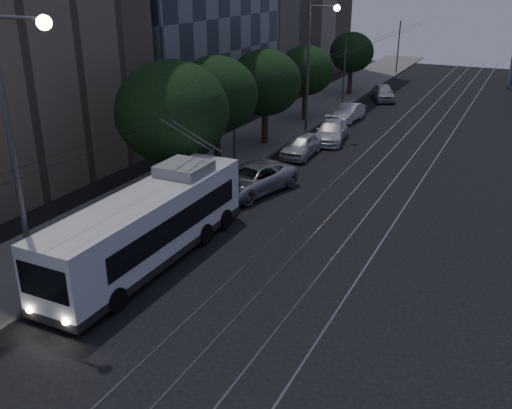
{
  "coord_description": "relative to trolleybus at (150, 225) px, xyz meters",
  "views": [
    {
      "loc": [
        9.71,
        -17.8,
        11.05
      ],
      "look_at": [
        -0.35,
        2.72,
        1.73
      ],
      "focal_mm": 40.0,
      "sensor_mm": 36.0,
      "label": 1
    }
  ],
  "objects": [
    {
      "name": "car_white_d",
      "position": [
        0.41,
        35.73,
        -0.85
      ],
      "size": [
        3.31,
        4.65,
        1.47
      ],
      "primitive_type": "imported",
      "rotation": [
        0.0,
        0.0,
        0.41
      ],
      "color": "#B2B2B6",
      "rests_on": "ground"
    },
    {
      "name": "trolleybus",
      "position": [
        0.0,
        0.0,
        0.0
      ],
      "size": [
        2.55,
        11.6,
        5.63
      ],
      "rotation": [
        0.0,
        0.0,
        0.0
      ],
      "color": "white",
      "rests_on": "ground"
    },
    {
      "name": "overhead_wires",
      "position": [
        -1.62,
        20.85,
        1.88
      ],
      "size": [
        2.23,
        90.0,
        6.0
      ],
      "color": "black",
      "rests_on": "ground"
    },
    {
      "name": "pickup_silver",
      "position": [
        0.16,
        8.85,
        -0.82
      ],
      "size": [
        3.94,
        6.03,
        1.54
      ],
      "primitive_type": "imported",
      "rotation": [
        0.0,
        0.0,
        -0.27
      ],
      "color": "#ACAEB4",
      "rests_on": "ground"
    },
    {
      "name": "car_white_c",
      "position": [
        -0.08,
        26.66,
        -0.91
      ],
      "size": [
        1.65,
        4.17,
        1.35
      ],
      "primitive_type": "imported",
      "rotation": [
        0.0,
        0.0,
        -0.05
      ],
      "color": "white",
      "rests_on": "ground"
    },
    {
      "name": "tram_rails",
      "position": [
        5.86,
        20.85,
        -1.58
      ],
      "size": [
        4.52,
        90.0,
        0.02
      ],
      "color": "gray",
      "rests_on": "ground"
    },
    {
      "name": "tree_4",
      "position": [
        -3.2,
        25.04,
        2.4
      ],
      "size": [
        4.25,
        4.25,
        5.92
      ],
      "color": "black",
      "rests_on": "ground"
    },
    {
      "name": "tree_2",
      "position": [
        -3.14,
        10.96,
        3.05
      ],
      "size": [
        4.79,
        4.79,
        6.81
      ],
      "color": "black",
      "rests_on": "ground"
    },
    {
      "name": "streetlamp_far",
      "position": [
        -1.44,
        21.89,
        4.05
      ],
      "size": [
        2.27,
        0.44,
        9.3
      ],
      "color": "#565659",
      "rests_on": "ground"
    },
    {
      "name": "tree_3",
      "position": [
        -3.14,
        17.47,
        2.68
      ],
      "size": [
        4.85,
        4.85,
        6.46
      ],
      "color": "black",
      "rests_on": "ground"
    },
    {
      "name": "car_white_b",
      "position": [
        0.64,
        20.35,
        -0.89
      ],
      "size": [
        2.73,
        5.06,
        1.39
      ],
      "primitive_type": "imported",
      "rotation": [
        0.0,
        0.0,
        0.17
      ],
      "color": "silver",
      "rests_on": "ground"
    },
    {
      "name": "tree_5",
      "position": [
        -3.14,
        36.64,
        2.47
      ],
      "size": [
        4.13,
        4.13,
        5.94
      ],
      "color": "black",
      "rests_on": "ground"
    },
    {
      "name": "tree_1",
      "position": [
        -3.14,
        6.54,
        2.97
      ],
      "size": [
        5.76,
        5.76,
        7.16
      ],
      "color": "black",
      "rests_on": "ground"
    },
    {
      "name": "streetlamp_near",
      "position": [
        -1.43,
        -4.51,
        4.58
      ],
      "size": [
        2.47,
        0.44,
        10.26
      ],
      "color": "#565659",
      "rests_on": "ground"
    },
    {
      "name": "sidewalk",
      "position": [
        -4.14,
        20.85,
        -1.51
      ],
      "size": [
        5.0,
        90.0,
        0.15
      ],
      "primitive_type": "cube",
      "color": "slate",
      "rests_on": "ground"
    },
    {
      "name": "car_white_a",
      "position": [
        0.05,
        16.22,
        -0.87
      ],
      "size": [
        1.84,
        4.26,
        1.43
      ],
      "primitive_type": "imported",
      "rotation": [
        0.0,
        0.0,
        0.03
      ],
      "color": "silver",
      "rests_on": "ground"
    },
    {
      "name": "ground",
      "position": [
        3.36,
        0.85,
        -1.59
      ],
      "size": [
        120.0,
        120.0,
        0.0
      ],
      "primitive_type": "plane",
      "color": "black",
      "rests_on": "ground"
    }
  ]
}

